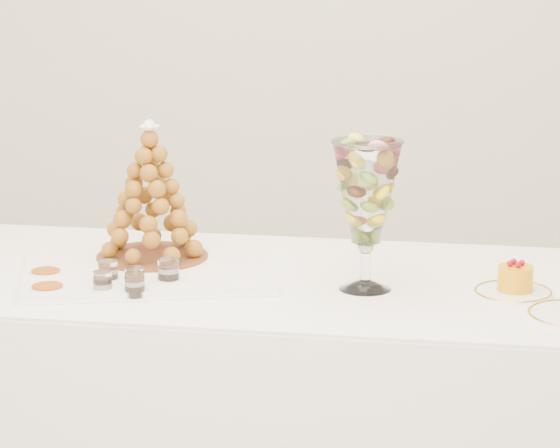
# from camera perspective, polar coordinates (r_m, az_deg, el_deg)

# --- Properties ---
(buffet_table) EXTENTS (2.17, 0.97, 0.81)m
(buffet_table) POSITION_cam_1_polar(r_m,az_deg,el_deg) (3.57, -0.10, -8.58)
(buffet_table) COLOR white
(buffet_table) RESTS_ON ground
(lace_tray) EXTENTS (0.73, 0.61, 0.02)m
(lace_tray) POSITION_cam_1_polar(r_m,az_deg,el_deg) (3.50, -5.75, -1.95)
(lace_tray) COLOR white
(lace_tray) RESTS_ON buffet_table
(macaron_vase) EXTENTS (0.17, 0.17, 0.38)m
(macaron_vase) POSITION_cam_1_polar(r_m,az_deg,el_deg) (3.29, 3.75, 1.31)
(macaron_vase) COLOR white
(macaron_vase) RESTS_ON buffet_table
(cake_plate) EXTENTS (0.20, 0.20, 0.01)m
(cake_plate) POSITION_cam_1_polar(r_m,az_deg,el_deg) (3.35, 10.00, -2.94)
(cake_plate) COLOR white
(cake_plate) RESTS_ON buffet_table
(verrine_a) EXTENTS (0.05, 0.05, 0.07)m
(verrine_a) POSITION_cam_1_polar(r_m,az_deg,el_deg) (3.38, -7.40, -2.13)
(verrine_a) COLOR white
(verrine_a) RESTS_ON buffet_table
(verrine_b) EXTENTS (0.06, 0.06, 0.07)m
(verrine_b) POSITION_cam_1_polar(r_m,az_deg,el_deg) (3.32, -6.26, -2.42)
(verrine_b) COLOR white
(verrine_b) RESTS_ON buffet_table
(verrine_c) EXTENTS (0.05, 0.05, 0.07)m
(verrine_c) POSITION_cam_1_polar(r_m,az_deg,el_deg) (3.36, -4.82, -2.13)
(verrine_c) COLOR white
(verrine_c) RESTS_ON buffet_table
(verrine_d) EXTENTS (0.05, 0.05, 0.06)m
(verrine_d) POSITION_cam_1_polar(r_m,az_deg,el_deg) (3.31, -7.64, -2.57)
(verrine_d) COLOR white
(verrine_d) RESTS_ON buffet_table
(verrine_e) EXTENTS (0.05, 0.05, 0.07)m
(verrine_e) POSITION_cam_1_polar(r_m,az_deg,el_deg) (3.27, -6.26, -2.67)
(verrine_e) COLOR white
(verrine_e) RESTS_ON buffet_table
(ramekin_back) EXTENTS (0.08, 0.08, 0.03)m
(ramekin_back) POSITION_cam_1_polar(r_m,az_deg,el_deg) (3.46, -10.04, -2.23)
(ramekin_back) COLOR white
(ramekin_back) RESTS_ON buffet_table
(ramekin_front) EXTENTS (0.09, 0.09, 0.03)m
(ramekin_front) POSITION_cam_1_polar(r_m,az_deg,el_deg) (3.32, -9.97, -2.90)
(ramekin_front) COLOR white
(ramekin_front) RESTS_ON buffet_table
(croquembouche) EXTENTS (0.30, 0.30, 0.37)m
(croquembouche) POSITION_cam_1_polar(r_m,az_deg,el_deg) (3.52, -5.58, 1.41)
(croquembouche) COLOR brown
(croquembouche) RESTS_ON lace_tray
(mousse_cake) EXTENTS (0.09, 0.09, 0.08)m
(mousse_cake) POSITION_cam_1_polar(r_m,az_deg,el_deg) (3.35, 10.09, -2.29)
(mousse_cake) COLOR orange
(mousse_cake) RESTS_ON cake_plate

